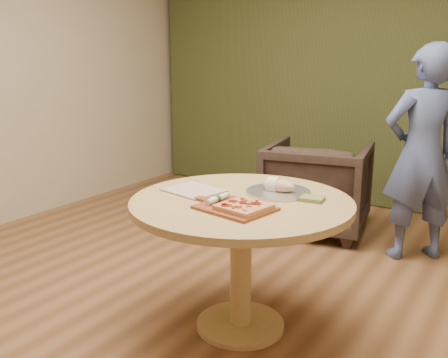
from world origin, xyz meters
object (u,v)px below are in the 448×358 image
pizza_paddle (234,208)px  bread_roll (277,185)px  armchair (318,182)px  person_standing (421,154)px  flatbread_pizza (244,206)px  serving_tray (278,192)px  cutlery_roll (217,199)px  pedestal_table (241,224)px

pizza_paddle → bread_roll: 0.39m
armchair → person_standing: person_standing is taller
flatbread_pizza → person_standing: bearing=75.4°
serving_tray → bread_roll: bearing=180.0°
cutlery_roll → armchair: armchair is taller
bread_roll → person_standing: (0.48, 1.37, -0.00)m
flatbread_pizza → cutlery_roll: (-0.18, 0.03, 0.00)m
flatbread_pizza → cutlery_roll: bearing=168.8°
pedestal_table → person_standing: (0.58, 1.58, 0.18)m
cutlery_roll → armchair: bearing=98.0°
cutlery_roll → bread_roll: (0.16, 0.36, 0.01)m
pizza_paddle → flatbread_pizza: bearing=-0.8°
armchair → flatbread_pizza: bearing=91.0°
serving_tray → bread_roll: size_ratio=1.84×
pedestal_table → bread_roll: (0.10, 0.21, 0.18)m
pedestal_table → flatbread_pizza: bearing=-56.6°
pedestal_table → serving_tray: 0.28m
pedestal_table → cutlery_roll: bearing=-111.2°
flatbread_pizza → cutlery_roll: 0.18m
pizza_paddle → serving_tray: size_ratio=1.31×
armchair → person_standing: size_ratio=0.54×
pedestal_table → person_standing: size_ratio=0.75×
flatbread_pizza → serving_tray: size_ratio=0.72×
cutlery_roll → bread_roll: size_ratio=1.03×
pedestal_table → person_standing: person_standing is taller
person_standing → serving_tray: bearing=30.5°
pedestal_table → person_standing: bearing=69.9°
pedestal_table → cutlery_roll: size_ratio=5.96×
bread_roll → flatbread_pizza: bearing=-87.4°
pedestal_table → pizza_paddle: pizza_paddle is taller
flatbread_pizza → serving_tray: 0.39m
cutlery_roll → pizza_paddle: bearing=-10.0°
serving_tray → person_standing: bearing=71.1°
armchair → bread_roll: bearing=93.2°
bread_roll → armchair: size_ratio=0.23×
bread_roll → armchair: (-0.38, 1.54, -0.37)m
pedestal_table → bread_roll: 0.30m
pizza_paddle → cutlery_roll: bearing=178.6°
pizza_paddle → bread_roll: bread_roll is taller
pizza_paddle → serving_tray: bearing=92.0°
pedestal_table → pizza_paddle: bearing=-71.6°
cutlery_roll → armchair: (-0.22, 1.90, -0.35)m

